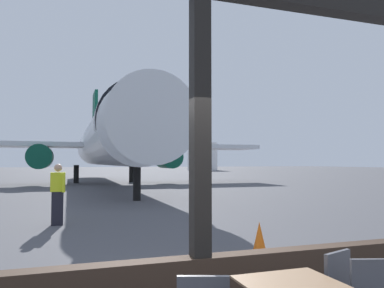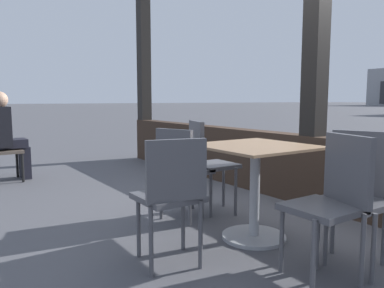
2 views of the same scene
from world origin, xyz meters
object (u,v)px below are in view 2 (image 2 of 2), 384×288
object	(u,v)px
dining_table	(255,183)
cafe_chair_aisle_right	(172,190)
lounge_bench	(3,154)
seated_passenger	(7,133)
cafe_chair_window_left	(334,194)
cafe_chair_side_extra	(181,165)
cafe_chair_window_right	(357,187)
cafe_chair_aisle_left	(206,158)

from	to	relation	value
dining_table	cafe_chair_aisle_right	xyz separation A→B (m)	(0.08, -0.83, 0.07)
lounge_bench	seated_passenger	distance (m)	0.30
cafe_chair_window_left	cafe_chair_side_extra	world-z (taller)	cafe_chair_window_left
cafe_chair_window_right	cafe_chair_aisle_right	bearing A→B (deg)	-121.44
cafe_chair_aisle_left	cafe_chair_aisle_right	distance (m)	1.26
cafe_chair_aisle_left	lounge_bench	distance (m)	3.12
dining_table	seated_passenger	xyz separation A→B (m)	(-3.56, -1.30, 0.21)
cafe_chair_window_left	cafe_chair_aisle_right	world-z (taller)	cafe_chair_window_left
dining_table	cafe_chair_aisle_left	size ratio (longest dim) A/B	0.89
cafe_chair_side_extra	seated_passenger	bearing A→B (deg)	-159.50
dining_table	cafe_chair_window_left	size ratio (longest dim) A/B	0.90
cafe_chair_aisle_right	seated_passenger	distance (m)	3.67
cafe_chair_aisle_right	seated_passenger	world-z (taller)	seated_passenger
cafe_chair_aisle_left	cafe_chair_window_right	bearing A→B (deg)	5.93
dining_table	cafe_chair_aisle_right	distance (m)	0.83
cafe_chair_window_right	cafe_chair_aisle_right	distance (m)	1.26
dining_table	cafe_chair_side_extra	world-z (taller)	cafe_chair_side_extra
cafe_chair_window_left	cafe_chair_aisle_right	distance (m)	1.03
cafe_chair_side_extra	seated_passenger	xyz separation A→B (m)	(-2.83, -1.06, 0.15)
dining_table	cafe_chair_window_left	xyz separation A→B (m)	(0.78, -0.08, 0.09)
cafe_chair_aisle_right	cafe_chair_side_extra	xyz separation A→B (m)	(-0.81, 0.59, -0.01)
cafe_chair_window_right	lounge_bench	bearing A→B (deg)	-159.38
seated_passenger	cafe_chair_aisle_left	bearing A→B (deg)	26.45
cafe_chair_window_left	lounge_bench	size ratio (longest dim) A/B	1.90
cafe_chair_side_extra	lounge_bench	size ratio (longest dim) A/B	1.80
cafe_chair_window_left	cafe_chair_side_extra	xyz separation A→B (m)	(-1.52, -0.15, -0.02)
cafe_chair_side_extra	seated_passenger	world-z (taller)	seated_passenger
cafe_chair_aisle_left	lounge_bench	size ratio (longest dim) A/B	1.92
dining_table	lounge_bench	size ratio (longest dim) A/B	1.71
cafe_chair_aisle_right	lounge_bench	size ratio (longest dim) A/B	1.84
cafe_chair_side_extra	lounge_bench	world-z (taller)	cafe_chair_side_extra
dining_table	cafe_chair_aisle_right	world-z (taller)	cafe_chair_aisle_right
cafe_chair_aisle_right	dining_table	bearing A→B (deg)	95.33
cafe_chair_window_right	cafe_chair_side_extra	size ratio (longest dim) A/B	1.06
cafe_chair_window_left	cafe_chair_aisle_left	xyz separation A→B (m)	(-1.57, 0.17, 0.01)
dining_table	cafe_chair_window_left	bearing A→B (deg)	-6.16
dining_table	cafe_chair_window_right	size ratio (longest dim) A/B	0.90
cafe_chair_aisle_left	cafe_chair_side_extra	distance (m)	0.33
dining_table	cafe_chair_window_left	world-z (taller)	cafe_chair_window_left
dining_table	cafe_chair_aisle_right	bearing A→B (deg)	-84.67
seated_passenger	cafe_chair_window_right	bearing A→B (deg)	19.72
cafe_chair_side_extra	seated_passenger	distance (m)	3.02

